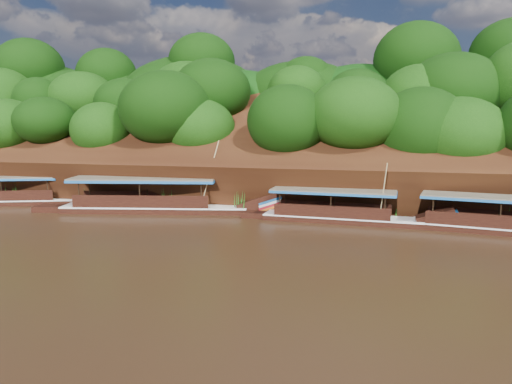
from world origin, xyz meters
TOP-DOWN VIEW (x-y plane):
  - ground at (0.00, 0.00)m, footprint 160.00×160.00m
  - riverbank at (-0.01, 22.73)m, footprint 120.00×30.06m
  - boat_1 at (2.72, 7.64)m, footprint 13.57×2.88m
  - boat_2 at (-11.93, 8.30)m, footprint 17.64×5.48m
  - boat_3 at (-25.63, 8.86)m, footprint 13.72×6.48m
  - reeds at (-2.48, 9.44)m, footprint 48.97×2.69m

SIDE VIEW (x-z plane):
  - ground at x=0.00m, z-range 0.00..0.00m
  - boat_1 at x=2.72m, z-range -1.91..2.96m
  - boat_3 at x=-25.63m, z-range -0.91..2.03m
  - boat_2 at x=-11.93m, z-range -2.50..3.74m
  - reeds at x=-2.48m, z-range -0.13..1.85m
  - riverbank at x=-0.01m, z-range -7.81..11.59m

